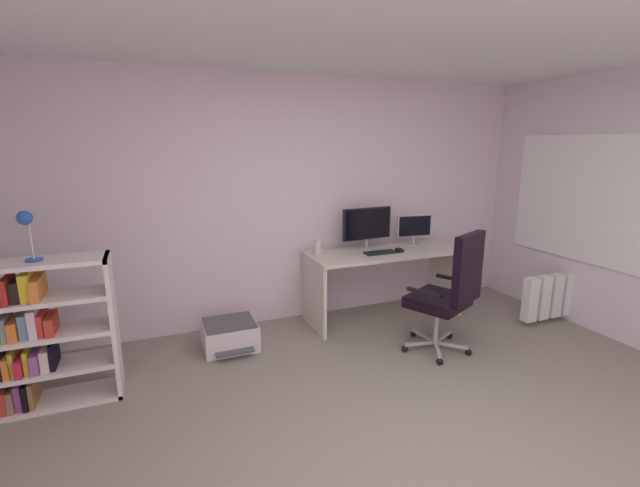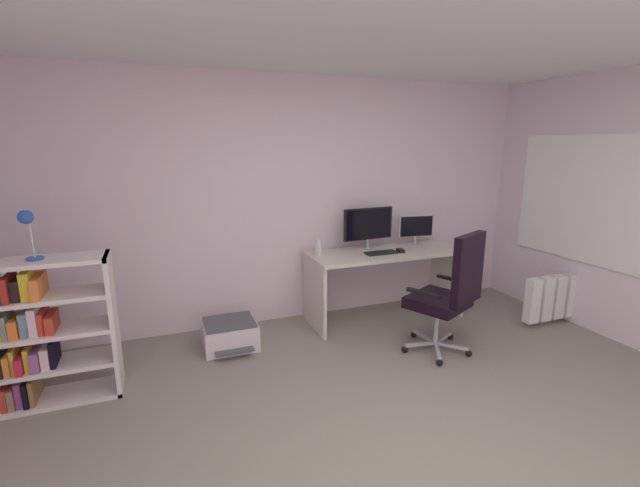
{
  "view_description": "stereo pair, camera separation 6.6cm",
  "coord_description": "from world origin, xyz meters",
  "px_view_note": "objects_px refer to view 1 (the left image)",
  "views": [
    {
      "loc": [
        -1.43,
        -1.73,
        1.88
      ],
      "look_at": [
        0.01,
        1.87,
        0.98
      ],
      "focal_mm": 24.18,
      "sensor_mm": 36.0,
      "label": 1
    },
    {
      "loc": [
        -1.37,
        -1.76,
        1.88
      ],
      "look_at": [
        0.01,
        1.87,
        0.98
      ],
      "focal_mm": 24.18,
      "sensor_mm": 36.0,
      "label": 2
    }
  ],
  "objects_px": {
    "desk_lamp": "(26,226)",
    "printer": "(230,335)",
    "monitor_secondary": "(414,228)",
    "office_chair": "(450,290)",
    "bookshelf": "(40,334)",
    "radiator": "(560,294)",
    "desk": "(384,268)",
    "keyboard": "(380,253)",
    "computer_mouse": "(399,250)",
    "monitor_main": "(367,225)",
    "desktop_speaker": "(318,247)"
  },
  "relations": [
    {
      "from": "bookshelf",
      "to": "radiator",
      "type": "height_order",
      "value": "bookshelf"
    },
    {
      "from": "bookshelf",
      "to": "radiator",
      "type": "bearing_deg",
      "value": -3.28
    },
    {
      "from": "desk",
      "to": "keyboard",
      "type": "distance_m",
      "value": 0.24
    },
    {
      "from": "bookshelf",
      "to": "desk_lamp",
      "type": "height_order",
      "value": "desk_lamp"
    },
    {
      "from": "desk_lamp",
      "to": "bookshelf",
      "type": "bearing_deg",
      "value": -179.56
    },
    {
      "from": "desk_lamp",
      "to": "printer",
      "type": "height_order",
      "value": "desk_lamp"
    },
    {
      "from": "desk_lamp",
      "to": "computer_mouse",
      "type": "bearing_deg",
      "value": 7.37
    },
    {
      "from": "office_chair",
      "to": "radiator",
      "type": "height_order",
      "value": "office_chair"
    },
    {
      "from": "keyboard",
      "to": "desk_lamp",
      "type": "relative_size",
      "value": 0.97
    },
    {
      "from": "desktop_speaker",
      "to": "office_chair",
      "type": "relative_size",
      "value": 0.15
    },
    {
      "from": "office_chair",
      "to": "bookshelf",
      "type": "distance_m",
      "value": 3.26
    },
    {
      "from": "monitor_secondary",
      "to": "printer",
      "type": "bearing_deg",
      "value": -173.28
    },
    {
      "from": "keyboard",
      "to": "monitor_main",
      "type": "bearing_deg",
      "value": 102.1
    },
    {
      "from": "desk",
      "to": "monitor_secondary",
      "type": "distance_m",
      "value": 0.61
    },
    {
      "from": "radiator",
      "to": "bookshelf",
      "type": "bearing_deg",
      "value": 176.72
    },
    {
      "from": "monitor_secondary",
      "to": "bookshelf",
      "type": "bearing_deg",
      "value": -169.68
    },
    {
      "from": "desktop_speaker",
      "to": "keyboard",
      "type": "bearing_deg",
      "value": -15.26
    },
    {
      "from": "radiator",
      "to": "office_chair",
      "type": "bearing_deg",
      "value": -174.05
    },
    {
      "from": "office_chair",
      "to": "printer",
      "type": "height_order",
      "value": "office_chair"
    },
    {
      "from": "monitor_secondary",
      "to": "computer_mouse",
      "type": "xyz_separation_m",
      "value": [
        -0.33,
        -0.23,
        -0.18
      ]
    },
    {
      "from": "monitor_main",
      "to": "computer_mouse",
      "type": "height_order",
      "value": "monitor_main"
    },
    {
      "from": "monitor_main",
      "to": "radiator",
      "type": "distance_m",
      "value": 2.22
    },
    {
      "from": "printer",
      "to": "radiator",
      "type": "xyz_separation_m",
      "value": [
        3.44,
        -0.67,
        0.17
      ]
    },
    {
      "from": "office_chair",
      "to": "bookshelf",
      "type": "xyz_separation_m",
      "value": [
        -3.23,
        0.45,
        -0.06
      ]
    },
    {
      "from": "monitor_secondary",
      "to": "radiator",
      "type": "relative_size",
      "value": 0.41
    },
    {
      "from": "office_chair",
      "to": "bookshelf",
      "type": "height_order",
      "value": "office_chair"
    },
    {
      "from": "printer",
      "to": "radiator",
      "type": "bearing_deg",
      "value": -11.07
    },
    {
      "from": "monitor_secondary",
      "to": "office_chair",
      "type": "distance_m",
      "value": 1.2
    },
    {
      "from": "radiator",
      "to": "monitor_secondary",
      "type": "bearing_deg",
      "value": 144.02
    },
    {
      "from": "desk",
      "to": "radiator",
      "type": "distance_m",
      "value": 1.92
    },
    {
      "from": "monitor_secondary",
      "to": "printer",
      "type": "relative_size",
      "value": 0.82
    },
    {
      "from": "desk_lamp",
      "to": "printer",
      "type": "bearing_deg",
      "value": 15.9
    },
    {
      "from": "keyboard",
      "to": "bookshelf",
      "type": "bearing_deg",
      "value": -172.01
    },
    {
      "from": "desk",
      "to": "printer",
      "type": "relative_size",
      "value": 3.31
    },
    {
      "from": "monitor_secondary",
      "to": "computer_mouse",
      "type": "relative_size",
      "value": 4.14
    },
    {
      "from": "monitor_main",
      "to": "printer",
      "type": "distance_m",
      "value": 1.82
    },
    {
      "from": "computer_mouse",
      "to": "printer",
      "type": "xyz_separation_m",
      "value": [
        -1.83,
        -0.02,
        -0.65
      ]
    },
    {
      "from": "monitor_secondary",
      "to": "desk_lamp",
      "type": "relative_size",
      "value": 1.18
    },
    {
      "from": "desk",
      "to": "printer",
      "type": "bearing_deg",
      "value": -176.21
    },
    {
      "from": "desk",
      "to": "computer_mouse",
      "type": "bearing_deg",
      "value": -36.65
    },
    {
      "from": "printer",
      "to": "computer_mouse",
      "type": "bearing_deg",
      "value": 0.68
    },
    {
      "from": "desktop_speaker",
      "to": "desk_lamp",
      "type": "bearing_deg",
      "value": -165.67
    },
    {
      "from": "desk",
      "to": "monitor_secondary",
      "type": "bearing_deg",
      "value": 17.33
    },
    {
      "from": "monitor_secondary",
      "to": "monitor_main",
      "type": "bearing_deg",
      "value": -179.99
    },
    {
      "from": "radiator",
      "to": "desk_lamp",
      "type": "bearing_deg",
      "value": 176.7
    },
    {
      "from": "bookshelf",
      "to": "office_chair",
      "type": "bearing_deg",
      "value": -7.86
    },
    {
      "from": "computer_mouse",
      "to": "radiator",
      "type": "height_order",
      "value": "computer_mouse"
    },
    {
      "from": "computer_mouse",
      "to": "bookshelf",
      "type": "relative_size",
      "value": 0.09
    },
    {
      "from": "office_chair",
      "to": "desk_lamp",
      "type": "xyz_separation_m",
      "value": [
        -3.21,
        0.45,
        0.73
      ]
    },
    {
      "from": "desk",
      "to": "monitor_main",
      "type": "height_order",
      "value": "monitor_main"
    }
  ]
}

